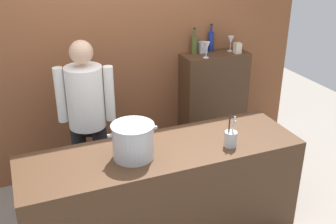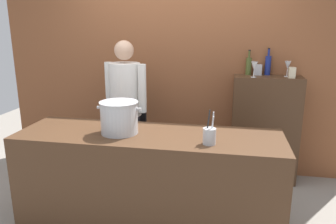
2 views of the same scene
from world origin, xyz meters
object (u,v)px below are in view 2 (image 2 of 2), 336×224
spice_tin_cream (292,73)px  wine_bottle_cobalt (268,65)px  wine_glass_wide (288,66)px  stockpot_large (119,117)px  wine_bottle_olive (249,66)px  wine_glass_short (254,66)px  chef (126,104)px  spice_tin_silver (258,70)px  utensil_crock (209,136)px

spice_tin_cream → wine_bottle_cobalt: bearing=141.4°
spice_tin_cream → wine_glass_wide: bearing=108.0°
stockpot_large → wine_bottle_olive: 1.76m
wine_glass_short → spice_tin_cream: size_ratio=1.49×
stockpot_large → wine_bottle_olive: (1.14, 1.31, 0.32)m
stockpot_large → wine_glass_wide: 2.02m
stockpot_large → wine_bottle_olive: wine_bottle_olive is taller
stockpot_large → wine_bottle_cobalt: 1.92m
chef → wine_glass_wide: 1.85m
wine_glass_short → wine_glass_wide: wine_glass_short is taller
spice_tin_silver → spice_tin_cream: spice_tin_silver is taller
wine_glass_wide → wine_bottle_olive: bearing=170.3°
spice_tin_silver → utensil_crock: bearing=-107.4°
wine_bottle_cobalt → wine_glass_short: 0.27m
utensil_crock → spice_tin_silver: size_ratio=2.28×
wine_glass_wide → chef: bearing=-166.1°
stockpot_large → wine_glass_wide: size_ratio=2.27×
chef → stockpot_large: size_ratio=4.21×
chef → stockpot_large: chef is taller
chef → wine_bottle_cobalt: 1.69m
chef → utensil_crock: size_ratio=6.01×
chef → utensil_crock: bearing=154.0°
wine_glass_wide → spice_tin_silver: (-0.32, 0.07, -0.06)m
wine_bottle_olive → wine_glass_wide: size_ratio=1.65×
wine_bottle_olive → wine_glass_short: 0.21m
utensil_crock → wine_glass_short: bearing=72.3°
wine_glass_short → spice_tin_silver: size_ratio=1.45×
stockpot_large → wine_bottle_cobalt: size_ratio=1.28×
utensil_crock → wine_glass_wide: bearing=60.7°
stockpot_large → wine_glass_short: wine_glass_short is taller
spice_tin_silver → spice_tin_cream: (0.35, -0.17, -0.00)m
wine_glass_wide → spice_tin_cream: bearing=-72.0°
stockpot_large → spice_tin_cream: spice_tin_cream is taller
spice_tin_silver → stockpot_large: bearing=-133.5°
wine_bottle_olive → wine_glass_short: (0.05, -0.20, 0.02)m
spice_tin_silver → spice_tin_cream: bearing=-26.6°
chef → wine_glass_wide: (1.75, 0.43, 0.41)m
chef → spice_tin_silver: size_ratio=13.74×
wine_glass_wide → spice_tin_silver: 0.33m
chef → spice_tin_silver: bearing=-143.1°
wine_bottle_cobalt → chef: bearing=-161.4°
chef → spice_tin_cream: (1.79, 0.33, 0.35)m
utensil_crock → wine_glass_wide: (0.77, 1.37, 0.41)m
wine_bottle_cobalt → wine_glass_wide: (0.20, -0.09, 0.01)m
wine_bottle_cobalt → spice_tin_cream: 0.31m
stockpot_large → spice_tin_silver: (1.24, 1.31, 0.28)m
wine_glass_wide → spice_tin_silver: bearing=166.9°
utensil_crock → wine_bottle_cobalt: size_ratio=0.89×
spice_tin_cream → stockpot_large: bearing=-144.5°
chef → utensil_crock: 1.36m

